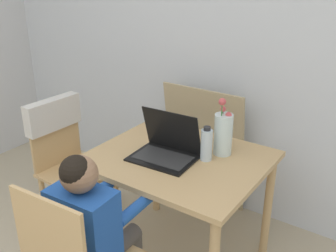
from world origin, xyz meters
TOP-DOWN VIEW (x-y plane):
  - wall_back at (0.00, 2.23)m, footprint 6.40×0.05m
  - dining_table at (-0.01, 1.47)m, footprint 0.94×0.80m
  - chair_spare at (-0.84, 1.36)m, footprint 0.45×0.42m
  - person_seated at (-0.07, 0.85)m, footprint 0.32×0.43m
  - laptop at (-0.07, 1.44)m, footprint 0.36×0.28m
  - flower_vase at (0.17, 1.64)m, footprint 0.10×0.10m
  - water_bottle at (0.13, 1.53)m, footprint 0.06×0.06m
  - cardboard_panel at (-0.20, 2.10)m, footprint 0.62×0.14m

SIDE VIEW (x-z plane):
  - cardboard_panel at x=-0.20m, z-range 0.00..0.92m
  - chair_spare at x=-0.84m, z-range 0.15..1.06m
  - dining_table at x=-0.01m, z-range 0.26..0.97m
  - person_seated at x=-0.07m, z-range 0.12..1.11m
  - laptop at x=-0.07m, z-range 0.64..0.90m
  - water_bottle at x=0.13m, z-range 0.70..0.90m
  - flower_vase at x=0.17m, z-range 0.67..1.00m
  - wall_back at x=0.00m, z-range 0.00..2.50m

